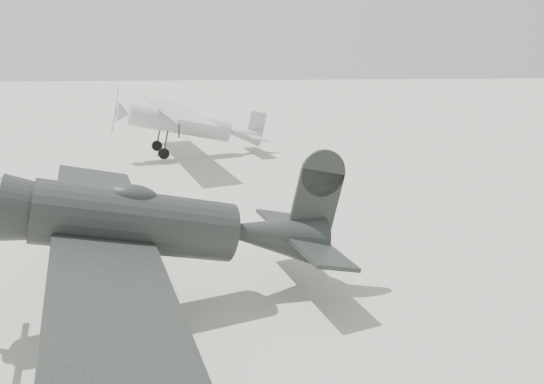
{
  "coord_description": "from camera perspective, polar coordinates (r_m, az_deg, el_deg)",
  "views": [
    {
      "loc": [
        -0.59,
        -16.96,
        6.68
      ],
      "look_at": [
        0.86,
        1.18,
        1.5
      ],
      "focal_mm": 35.0,
      "sensor_mm": 36.0,
      "label": 1
    }
  ],
  "objects": [
    {
      "name": "ground",
      "position": [
        18.24,
        -2.42,
        -5.61
      ],
      "size": [
        160.0,
        160.0,
        0.0
      ],
      "primitive_type": "plane",
      "color": "#A39F90",
      "rests_on": "ground"
    },
    {
      "name": "lowwing_monoplane",
      "position": [
        13.53,
        -12.39,
        -3.54
      ],
      "size": [
        9.64,
        13.29,
        4.28
      ],
      "rotation": [
        0.0,
        0.24,
        0.27
      ],
      "color": "black",
      "rests_on": "ground"
    },
    {
      "name": "highwing_monoplane",
      "position": [
        31.88,
        -9.17,
        7.69
      ],
      "size": [
        9.07,
        12.64,
        3.59
      ],
      "rotation": [
        0.0,
        0.23,
        0.28
      ],
      "color": "#A1A5A6",
      "rests_on": "ground"
    }
  ]
}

